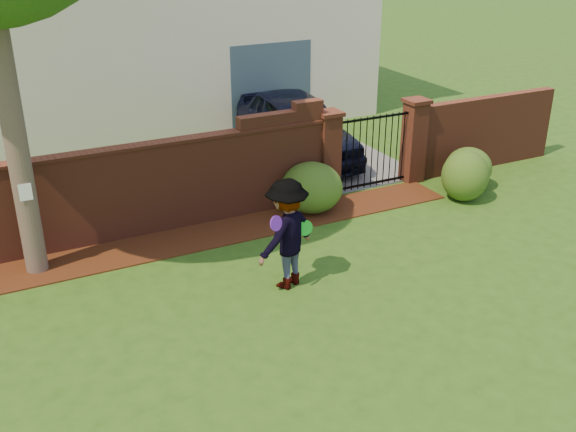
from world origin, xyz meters
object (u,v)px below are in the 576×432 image
car (301,129)px  frisbee_purple (276,223)px  frisbee_green (305,228)px  man (289,235)px

car → frisbee_purple: car is taller
frisbee_green → frisbee_purple: bearing=-155.7°
car → frisbee_purple: (-3.43, -5.65, 0.52)m
man → frisbee_green: 0.29m
car → frisbee_green: 6.04m
man → frisbee_green: man is taller
car → man: man is taller
car → man: 6.15m
car → frisbee_green: car is taller
man → frisbee_purple: size_ratio=7.66×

